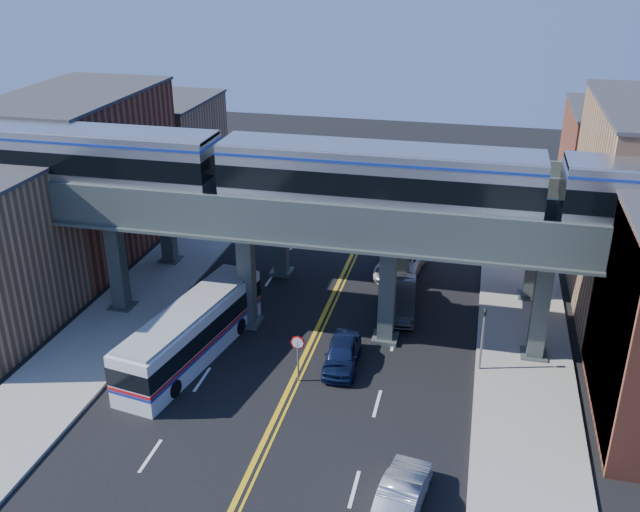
{
  "coord_description": "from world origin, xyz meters",
  "views": [
    {
      "loc": [
        8.28,
        -26.31,
        20.56
      ],
      "look_at": [
        0.35,
        7.63,
        4.93
      ],
      "focal_mm": 40.0,
      "sensor_mm": 36.0,
      "label": 1
    }
  ],
  "objects_px": {
    "traffic_signal": "(483,333)",
    "transit_bus": "(192,332)",
    "car_lane_a": "(342,354)",
    "car_lane_d": "(398,235)",
    "car_lane_b": "(399,298)",
    "car_parked_curb": "(402,493)",
    "car_lane_c": "(401,262)",
    "stop_sign": "(298,351)",
    "transit_train": "(378,178)"
  },
  "relations": [
    {
      "from": "car_lane_c",
      "to": "car_lane_b",
      "type": "bearing_deg",
      "value": -78.17
    },
    {
      "from": "traffic_signal",
      "to": "transit_bus",
      "type": "relative_size",
      "value": 0.36
    },
    {
      "from": "transit_train",
      "to": "car_lane_b",
      "type": "xyz_separation_m",
      "value": [
        1.01,
        3.51,
        -8.49
      ]
    },
    {
      "from": "car_lane_a",
      "to": "car_lane_b",
      "type": "height_order",
      "value": "car_lane_b"
    },
    {
      "from": "stop_sign",
      "to": "car_lane_b",
      "type": "xyz_separation_m",
      "value": [
        3.99,
        8.51,
        -0.85
      ]
    },
    {
      "from": "transit_bus",
      "to": "car_lane_d",
      "type": "height_order",
      "value": "transit_bus"
    },
    {
      "from": "traffic_signal",
      "to": "car_lane_d",
      "type": "xyz_separation_m",
      "value": [
        -6.26,
        15.64,
        -1.56
      ]
    },
    {
      "from": "car_lane_a",
      "to": "car_lane_d",
      "type": "relative_size",
      "value": 0.84
    },
    {
      "from": "car_lane_d",
      "to": "transit_train",
      "type": "bearing_deg",
      "value": -84.06
    },
    {
      "from": "car_parked_curb",
      "to": "transit_bus",
      "type": "bearing_deg",
      "value": -27.76
    },
    {
      "from": "car_lane_c",
      "to": "traffic_signal",
      "type": "bearing_deg",
      "value": -57.43
    },
    {
      "from": "car_lane_c",
      "to": "car_lane_d",
      "type": "relative_size",
      "value": 1.15
    },
    {
      "from": "stop_sign",
      "to": "traffic_signal",
      "type": "distance_m",
      "value": 9.41
    },
    {
      "from": "transit_train",
      "to": "car_lane_b",
      "type": "height_order",
      "value": "transit_train"
    },
    {
      "from": "car_lane_b",
      "to": "car_lane_d",
      "type": "xyz_separation_m",
      "value": [
        -1.35,
        10.13,
        -0.17
      ]
    },
    {
      "from": "car_lane_a",
      "to": "traffic_signal",
      "type": "bearing_deg",
      "value": 6.21
    },
    {
      "from": "transit_bus",
      "to": "transit_train",
      "type": "bearing_deg",
      "value": -56.36
    },
    {
      "from": "transit_train",
      "to": "car_lane_c",
      "type": "xyz_separation_m",
      "value": [
        0.44,
        8.84,
        -8.58
      ]
    },
    {
      "from": "traffic_signal",
      "to": "car_lane_b",
      "type": "height_order",
      "value": "traffic_signal"
    },
    {
      "from": "transit_bus",
      "to": "traffic_signal",
      "type": "bearing_deg",
      "value": -72.62
    },
    {
      "from": "transit_train",
      "to": "traffic_signal",
      "type": "xyz_separation_m",
      "value": [
        5.91,
        -2.0,
        -7.1
      ]
    },
    {
      "from": "car_parked_curb",
      "to": "stop_sign",
      "type": "bearing_deg",
      "value": -43.54
    },
    {
      "from": "transit_bus",
      "to": "car_lane_a",
      "type": "bearing_deg",
      "value": -73.98
    },
    {
      "from": "transit_bus",
      "to": "car_lane_a",
      "type": "relative_size",
      "value": 2.65
    },
    {
      "from": "traffic_signal",
      "to": "transit_bus",
      "type": "height_order",
      "value": "traffic_signal"
    },
    {
      "from": "stop_sign",
      "to": "traffic_signal",
      "type": "xyz_separation_m",
      "value": [
        8.9,
        3.0,
        0.54
      ]
    },
    {
      "from": "stop_sign",
      "to": "car_parked_curb",
      "type": "relative_size",
      "value": 0.59
    },
    {
      "from": "traffic_signal",
      "to": "car_lane_b",
      "type": "xyz_separation_m",
      "value": [
        -4.91,
        5.51,
        -1.39
      ]
    },
    {
      "from": "transit_bus",
      "to": "car_lane_c",
      "type": "distance_m",
      "value": 15.98
    },
    {
      "from": "car_lane_a",
      "to": "car_lane_d",
      "type": "height_order",
      "value": "car_lane_d"
    },
    {
      "from": "car_lane_b",
      "to": "car_lane_c",
      "type": "height_order",
      "value": "car_lane_b"
    },
    {
      "from": "car_lane_b",
      "to": "car_parked_curb",
      "type": "relative_size",
      "value": 1.23
    },
    {
      "from": "transit_train",
      "to": "car_lane_b",
      "type": "bearing_deg",
      "value": 74.03
    },
    {
      "from": "car_lane_b",
      "to": "car_parked_curb",
      "type": "xyz_separation_m",
      "value": [
        2.21,
        -16.12,
        -0.17
      ]
    },
    {
      "from": "car_lane_a",
      "to": "car_lane_b",
      "type": "bearing_deg",
      "value": 69.39
    },
    {
      "from": "car_lane_c",
      "to": "car_parked_curb",
      "type": "xyz_separation_m",
      "value": [
        2.77,
        -21.44,
        -0.08
      ]
    },
    {
      "from": "car_lane_b",
      "to": "car_parked_curb",
      "type": "distance_m",
      "value": 16.27
    },
    {
      "from": "car_lane_d",
      "to": "car_parked_curb",
      "type": "relative_size",
      "value": 1.14
    },
    {
      "from": "car_lane_b",
      "to": "traffic_signal",
      "type": "bearing_deg",
      "value": -53.78
    },
    {
      "from": "traffic_signal",
      "to": "car_lane_c",
      "type": "height_order",
      "value": "traffic_signal"
    },
    {
      "from": "stop_sign",
      "to": "car_lane_d",
      "type": "bearing_deg",
      "value": 81.94
    },
    {
      "from": "car_lane_b",
      "to": "stop_sign",
      "type": "bearing_deg",
      "value": -120.6
    },
    {
      "from": "transit_train",
      "to": "stop_sign",
      "type": "height_order",
      "value": "transit_train"
    },
    {
      "from": "stop_sign",
      "to": "car_lane_d",
      "type": "height_order",
      "value": "stop_sign"
    },
    {
      "from": "car_lane_a",
      "to": "car_lane_b",
      "type": "distance_m",
      "value": 6.98
    },
    {
      "from": "transit_train",
      "to": "car_lane_c",
      "type": "relative_size",
      "value": 8.6
    },
    {
      "from": "transit_bus",
      "to": "car_lane_b",
      "type": "xyz_separation_m",
      "value": [
        10.05,
        7.52,
        -0.56
      ]
    },
    {
      "from": "transit_train",
      "to": "car_lane_c",
      "type": "bearing_deg",
      "value": 87.15
    },
    {
      "from": "stop_sign",
      "to": "car_parked_curb",
      "type": "distance_m",
      "value": 9.86
    },
    {
      "from": "traffic_signal",
      "to": "car_parked_curb",
      "type": "relative_size",
      "value": 0.92
    }
  ]
}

